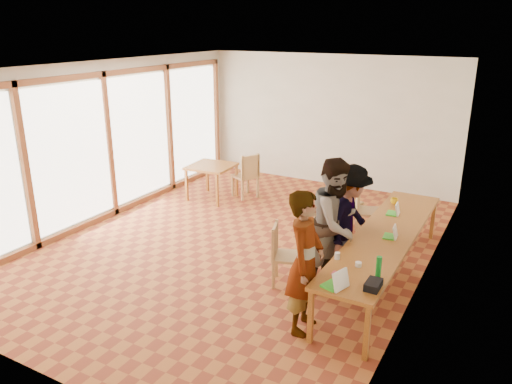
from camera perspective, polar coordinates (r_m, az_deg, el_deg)
ground at (r=8.73m, az=-1.65°, el=-5.87°), size 8.00×8.00×0.00m
wall_back at (r=11.75m, az=8.33°, el=8.05°), size 6.00×0.10×3.00m
wall_front at (r=5.38m, az=-24.14°, el=-6.29°), size 6.00×0.10×3.00m
wall_right at (r=7.22m, az=19.19°, el=0.51°), size 0.10×8.00×3.00m
window_wall at (r=10.02m, az=-16.55°, el=5.65°), size 0.10×8.00×3.00m
ceiling at (r=7.96m, az=-1.86°, el=14.31°), size 6.00×8.00×0.04m
communal_table at (r=7.48m, az=14.62°, el=-4.96°), size 0.80×4.00×0.75m
side_table at (r=10.77m, az=-5.11°, el=2.66°), size 0.90×0.90×0.75m
chair_near at (r=7.23m, az=2.89°, el=-6.42°), size 0.54×0.54×0.49m
chair_mid at (r=7.94m, az=7.90°, el=-4.75°), size 0.46×0.46×0.43m
chair_far at (r=9.39m, az=9.76°, el=-0.31°), size 0.58×0.58×0.53m
chair_empty at (r=9.03m, az=12.17°, el=-1.35°), size 0.58×0.58×0.52m
chair_spare at (r=10.77m, az=-0.94°, el=2.38°), size 0.62×0.62×0.53m
person_near at (r=6.07m, az=5.65°, el=-8.01°), size 0.51×0.71×1.82m
person_mid at (r=7.14m, az=9.05°, el=-3.55°), size 0.88×1.04×1.90m
person_far at (r=7.56m, az=10.65°, el=-3.19°), size 0.67×1.12×1.70m
laptop_near at (r=5.87m, az=9.26°, el=-10.17°), size 0.30×0.32×0.23m
laptop_mid at (r=7.33m, az=15.29°, el=-4.68°), size 0.21×0.23×0.18m
laptop_far at (r=8.21m, az=15.57°, el=-2.14°), size 0.21×0.24×0.19m
yellow_mug at (r=8.69m, az=15.52°, el=-0.99°), size 0.13×0.13×0.10m
green_bottle at (r=6.13m, az=13.83°, el=-8.37°), size 0.07×0.07×0.28m
clear_glass at (r=6.54m, az=9.28°, el=-7.20°), size 0.07×0.07×0.09m
condiment_cup at (r=6.40m, az=11.62°, el=-8.11°), size 0.08×0.08×0.06m
pink_phone at (r=6.19m, az=8.93°, el=-9.12°), size 0.05×0.10×0.01m
black_pouch at (r=5.94m, az=13.26°, el=-10.29°), size 0.16×0.26×0.09m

